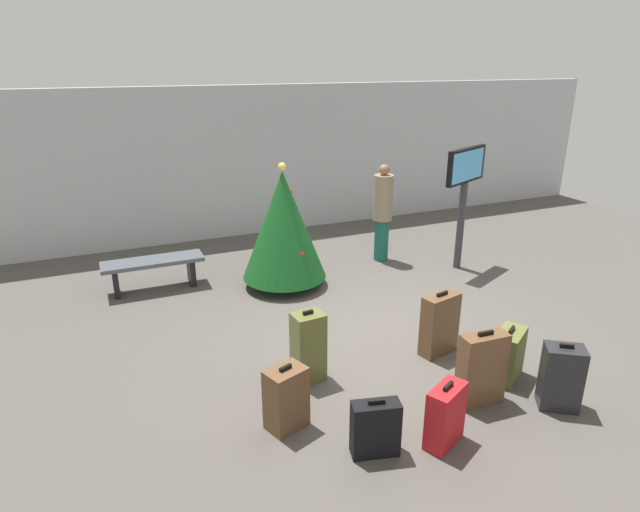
{
  "coord_description": "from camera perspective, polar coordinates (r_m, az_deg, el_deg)",
  "views": [
    {
      "loc": [
        -3.07,
        -5.14,
        3.31
      ],
      "look_at": [
        -0.5,
        0.82,
        0.9
      ],
      "focal_mm": 29.86,
      "sensor_mm": 36.0,
      "label": 1
    }
  ],
  "objects": [
    {
      "name": "ground_plane",
      "position": [
        6.84,
        6.63,
        -8.72
      ],
      "size": [
        16.0,
        16.0,
        0.0
      ],
      "primitive_type": "plane",
      "color": "#514C47"
    },
    {
      "name": "back_wall",
      "position": [
        10.66,
        -6.32,
        10.09
      ],
      "size": [
        16.0,
        0.2,
        2.87
      ],
      "primitive_type": "cube",
      "color": "#B7BCC1",
      "rests_on": "ground_plane"
    },
    {
      "name": "holiday_tree",
      "position": [
        7.98,
        -3.94,
        3.32
      ],
      "size": [
        1.28,
        1.28,
        1.92
      ],
      "color": "#4C3319",
      "rests_on": "ground_plane"
    },
    {
      "name": "flight_info_kiosk",
      "position": [
        8.89,
        15.25,
        7.54
      ],
      "size": [
        1.0,
        0.51,
        2.01
      ],
      "color": "#333338",
      "rests_on": "ground_plane"
    },
    {
      "name": "waiting_bench",
      "position": [
        8.42,
        -17.43,
        -1.13
      ],
      "size": [
        1.49,
        0.44,
        0.48
      ],
      "color": "#4C5159",
      "rests_on": "ground_plane"
    },
    {
      "name": "traveller_0",
      "position": [
        9.14,
        6.72,
        4.84
      ],
      "size": [
        0.45,
        0.45,
        1.68
      ],
      "color": "#19594C",
      "rests_on": "ground_plane"
    },
    {
      "name": "suitcase_0",
      "position": [
        5.82,
        -1.26,
        -9.72
      ],
      "size": [
        0.35,
        0.29,
        0.83
      ],
      "color": "#59602D",
      "rests_on": "ground_plane"
    },
    {
      "name": "suitcase_1",
      "position": [
        5.7,
        16.91,
        -11.51
      ],
      "size": [
        0.49,
        0.23,
        0.81
      ],
      "color": "brown",
      "rests_on": "ground_plane"
    },
    {
      "name": "suitcase_2",
      "position": [
        5.13,
        13.28,
        -16.31
      ],
      "size": [
        0.47,
        0.37,
        0.63
      ],
      "color": "#B2191E",
      "rests_on": "ground_plane"
    },
    {
      "name": "suitcase_3",
      "position": [
        4.94,
        5.96,
        -17.91
      ],
      "size": [
        0.46,
        0.28,
        0.56
      ],
      "color": "black",
      "rests_on": "ground_plane"
    },
    {
      "name": "suitcase_4",
      "position": [
        6.23,
        19.52,
        -9.95
      ],
      "size": [
        0.52,
        0.46,
        0.61
      ],
      "color": "#59602D",
      "rests_on": "ground_plane"
    },
    {
      "name": "suitcase_5",
      "position": [
        5.19,
        -3.64,
        -14.98
      ],
      "size": [
        0.44,
        0.37,
        0.67
      ],
      "color": "brown",
      "rests_on": "ground_plane"
    },
    {
      "name": "suitcase_6",
      "position": [
        6.47,
        12.69,
        -7.15
      ],
      "size": [
        0.5,
        0.31,
        0.79
      ],
      "color": "brown",
      "rests_on": "ground_plane"
    },
    {
      "name": "suitcase_7",
      "position": [
        5.93,
        24.43,
        -11.76
      ],
      "size": [
        0.46,
        0.43,
        0.71
      ],
      "color": "#232326",
      "rests_on": "ground_plane"
    }
  ]
}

